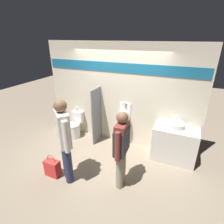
{
  "coord_description": "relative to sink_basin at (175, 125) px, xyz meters",
  "views": [
    {
      "loc": [
        1.62,
        -3.51,
        2.81
      ],
      "look_at": [
        0.0,
        0.17,
        1.05
      ],
      "focal_mm": 28.0,
      "sensor_mm": 36.0,
      "label": 1
    }
  ],
  "objects": [
    {
      "name": "sink_basin",
      "position": [
        0.0,
        0.0,
        0.0
      ],
      "size": [
        0.43,
        0.43,
        0.26
      ],
      "color": "white",
      "rests_on": "sink_counter"
    },
    {
      "name": "person_with_lanyard",
      "position": [
        -1.89,
        -1.61,
        0.07
      ],
      "size": [
        0.5,
        0.45,
        1.79
      ],
      "rotation": [
        0.0,
        0.0,
        2.43
      ],
      "color": "#282D4C",
      "rests_on": "ground_plane"
    },
    {
      "name": "cell_phone",
      "position": [
        -0.25,
        -0.16,
        -0.05
      ],
      "size": [
        0.07,
        0.14,
        0.01
      ],
      "color": "#B7B7BC",
      "rests_on": "sink_counter"
    },
    {
      "name": "display_wall",
      "position": [
        -1.51,
        0.24,
        0.44
      ],
      "size": [
        4.22,
        0.07,
        2.7
      ],
      "color": "beige",
      "rests_on": "ground_plane"
    },
    {
      "name": "ground_plane",
      "position": [
        -1.51,
        -0.36,
        -0.92
      ],
      "size": [
        16.0,
        16.0,
        0.0
      ],
      "primitive_type": "plane",
      "color": "gray"
    },
    {
      "name": "toilet",
      "position": [
        -2.78,
        -0.09,
        -0.62
      ],
      "size": [
        0.39,
        0.55,
        0.88
      ],
      "color": "white",
      "rests_on": "ground_plane"
    },
    {
      "name": "person_in_vest",
      "position": [
        -0.82,
        -1.31,
        0.02
      ],
      "size": [
        0.23,
        0.57,
        1.63
      ],
      "rotation": [
        0.0,
        0.0,
        1.63
      ],
      "color": "gray",
      "rests_on": "ground_plane"
    },
    {
      "name": "shopping_bag",
      "position": [
        -2.27,
        -1.67,
        -0.73
      ],
      "size": [
        0.33,
        0.18,
        0.52
      ],
      "color": "red",
      "rests_on": "ground_plane"
    },
    {
      "name": "sink_counter",
      "position": [
        0.05,
        -0.05,
        -0.49
      ],
      "size": [
        1.0,
        0.53,
        0.86
      ],
      "color": "silver",
      "rests_on": "ground_plane"
    },
    {
      "name": "urinal_near_counter",
      "position": [
        -1.29,
        0.08,
        -0.09
      ],
      "size": [
        0.32,
        0.29,
        1.23
      ],
      "color": "silver",
      "rests_on": "ground_plane"
    },
    {
      "name": "divider_near_counter",
      "position": [
        -2.04,
        -0.04,
        -0.14
      ],
      "size": [
        0.03,
        0.51,
        1.56
      ],
      "color": "slate",
      "rests_on": "ground_plane"
    }
  ]
}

